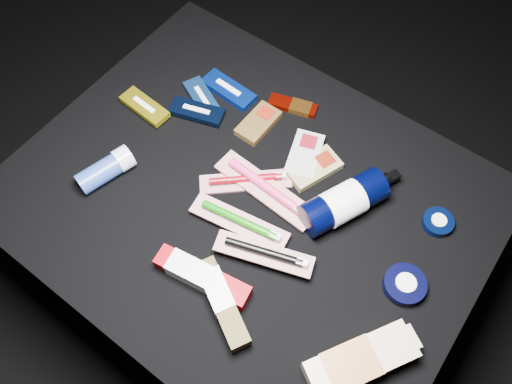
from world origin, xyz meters
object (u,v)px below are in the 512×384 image
Objects in this scene: toothpaste_carton_red at (199,275)px; lotion_bottle at (344,202)px; bodywash_bottle at (358,362)px; deodorant_stick at (107,169)px.

lotion_bottle is at bearing 54.50° from toothpaste_carton_red.
bodywash_bottle is 1.57× the size of deodorant_stick.
bodywash_bottle is 0.33m from toothpaste_carton_red.
lotion_bottle is 0.51m from deodorant_stick.
bodywash_bottle is (0.19, -0.25, -0.02)m from lotion_bottle.
deodorant_stick is 0.32m from toothpaste_carton_red.
bodywash_bottle reaches higher than toothpaste_carton_red.
deodorant_stick is at bearing 159.00° from toothpaste_carton_red.
deodorant_stick is (-0.64, 0.02, 0.00)m from bodywash_bottle.
deodorant_stick reaches higher than toothpaste_carton_red.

